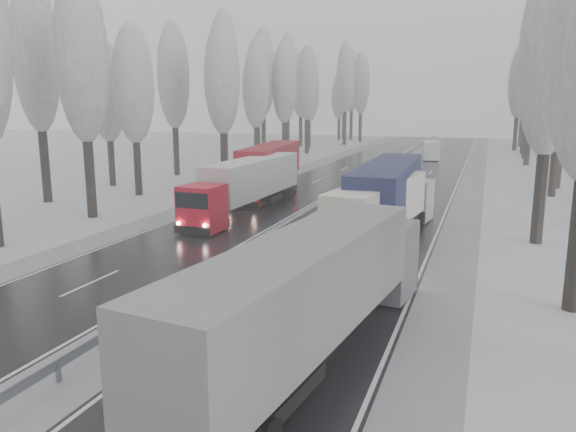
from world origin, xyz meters
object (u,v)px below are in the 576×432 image
Objects in this scene: truck_cream_box at (385,206)px; box_truck_distant at (431,150)px; truck_grey_tarp at (316,287)px; truck_red_red at (267,166)px; truck_red_white at (247,183)px; truck_blue_box at (390,190)px.

truck_cream_box is 1.99× the size of box_truck_distant.
box_truck_distant is at bearing 99.60° from truck_grey_tarp.
box_truck_distant is (-2.27, 51.33, -0.83)m from truck_cream_box.
truck_cream_box is at bearing 99.59° from truck_grey_tarp.
truck_cream_box is (-0.72, 16.29, -0.26)m from truck_grey_tarp.
truck_grey_tarp is at bearing -72.94° from truck_red_red.
truck_cream_box is 0.95× the size of truck_red_white.
truck_grey_tarp is 0.95× the size of truck_blue_box.
truck_cream_box is 0.87× the size of truck_red_red.
truck_blue_box is at bearing -47.50° from truck_red_red.
truck_red_red is at bearing 140.07° from truck_cream_box.
truck_grey_tarp reaches higher than truck_red_white.
box_truck_distant is 0.48× the size of truck_red_white.
truck_cream_box is at bearing -86.91° from truck_blue_box.
box_truck_distant is 46.97m from truck_red_white.
truck_cream_box is at bearing -23.83° from truck_red_white.
truck_blue_box is 16.74m from truck_red_red.
truck_red_red is at bearing -113.66° from box_truck_distant.
truck_red_white is at bearing -108.33° from box_truck_distant.
truck_red_white is (-11.10, 5.20, 0.13)m from truck_cream_box.
box_truck_distant is 0.44× the size of truck_red_red.
truck_grey_tarp is 67.70m from box_truck_distant.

